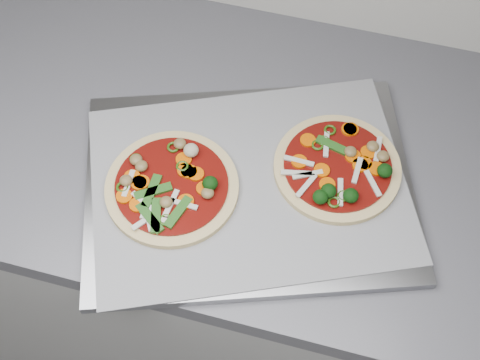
# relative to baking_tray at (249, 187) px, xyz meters

# --- Properties ---
(base_cabinet) EXTENTS (3.60, 0.60, 0.86)m
(base_cabinet) POSITION_rel_baking_tray_xyz_m (-0.23, 0.08, -0.48)
(base_cabinet) COLOR #AFAFAD
(base_cabinet) RESTS_ON ground
(countertop) EXTENTS (3.60, 0.60, 0.04)m
(countertop) POSITION_rel_baking_tray_xyz_m (-0.23, 0.08, -0.03)
(countertop) COLOR #5A5A60
(countertop) RESTS_ON base_cabinet
(baking_tray) EXTENTS (0.60, 0.52, 0.02)m
(baking_tray) POSITION_rel_baking_tray_xyz_m (0.00, 0.00, 0.00)
(baking_tray) COLOR gray
(baking_tray) RESTS_ON countertop
(parchment) EXTENTS (0.58, 0.52, 0.00)m
(parchment) POSITION_rel_baking_tray_xyz_m (0.00, 0.00, 0.01)
(parchment) COLOR gray
(parchment) RESTS_ON baking_tray
(pizza_left) EXTENTS (0.26, 0.26, 0.03)m
(pizza_left) POSITION_rel_baking_tray_xyz_m (-0.11, -0.04, 0.02)
(pizza_left) COLOR tan
(pizza_left) RESTS_ON parchment
(pizza_right) EXTENTS (0.21, 0.21, 0.03)m
(pizza_right) POSITION_rel_baking_tray_xyz_m (0.13, 0.06, 0.02)
(pizza_right) COLOR tan
(pizza_right) RESTS_ON parchment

